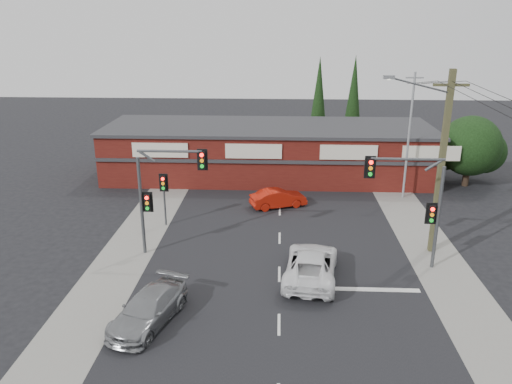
{
  "coord_description": "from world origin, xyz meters",
  "views": [
    {
      "loc": [
        -0.11,
        -22.89,
        12.28
      ],
      "look_at": [
        -1.34,
        3.0,
        3.34
      ],
      "focal_mm": 35.0,
      "sensor_mm": 36.0,
      "label": 1
    }
  ],
  "objects_px": {
    "white_suv": "(311,265)",
    "silver_suv": "(148,309)",
    "shop_building": "(268,151)",
    "red_sedan": "(278,198)",
    "utility_pole": "(440,158)"
  },
  "relations": [
    {
      "from": "white_suv",
      "to": "shop_building",
      "type": "xyz_separation_m",
      "value": [
        -2.57,
        17.45,
        1.39
      ]
    },
    {
      "from": "white_suv",
      "to": "red_sedan",
      "type": "bearing_deg",
      "value": -73.1
    },
    {
      "from": "silver_suv",
      "to": "shop_building",
      "type": "height_order",
      "value": "shop_building"
    },
    {
      "from": "red_sedan",
      "to": "utility_pole",
      "type": "xyz_separation_m",
      "value": [
        8.48,
        -6.59,
        4.76
      ]
    },
    {
      "from": "silver_suv",
      "to": "red_sedan",
      "type": "height_order",
      "value": "silver_suv"
    },
    {
      "from": "silver_suv",
      "to": "utility_pole",
      "type": "xyz_separation_m",
      "value": [
        13.92,
        7.7,
        4.72
      ]
    },
    {
      "from": "white_suv",
      "to": "silver_suv",
      "type": "relative_size",
      "value": 1.16
    },
    {
      "from": "silver_suv",
      "to": "red_sedan",
      "type": "distance_m",
      "value": 15.3
    },
    {
      "from": "white_suv",
      "to": "silver_suv",
      "type": "xyz_separation_m",
      "value": [
        -7.14,
        -4.25,
        -0.07
      ]
    },
    {
      "from": "white_suv",
      "to": "red_sedan",
      "type": "distance_m",
      "value": 10.19
    },
    {
      "from": "shop_building",
      "to": "utility_pole",
      "type": "distance_m",
      "value": 17.15
    },
    {
      "from": "silver_suv",
      "to": "shop_building",
      "type": "distance_m",
      "value": 22.23
    },
    {
      "from": "silver_suv",
      "to": "red_sedan",
      "type": "xyz_separation_m",
      "value": [
        5.45,
        14.3,
        -0.04
      ]
    },
    {
      "from": "utility_pole",
      "to": "white_suv",
      "type": "bearing_deg",
      "value": -153.04
    },
    {
      "from": "white_suv",
      "to": "shop_building",
      "type": "distance_m",
      "value": 17.69
    }
  ]
}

